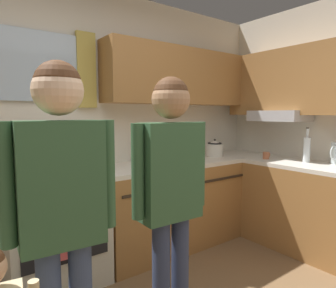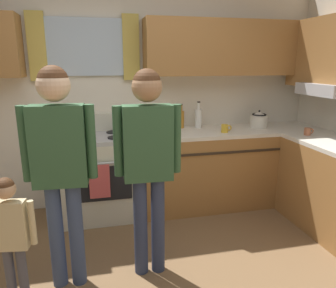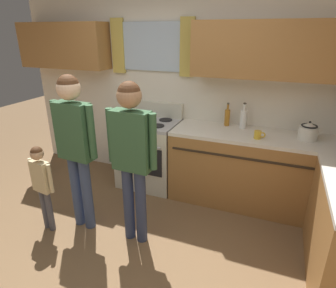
{
  "view_description": "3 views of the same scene",
  "coord_description": "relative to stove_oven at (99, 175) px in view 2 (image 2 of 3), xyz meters",
  "views": [
    {
      "loc": [
        -0.96,
        -0.92,
        1.41
      ],
      "look_at": [
        0.47,
        1.0,
        1.16
      ],
      "focal_mm": 31.89,
      "sensor_mm": 36.0,
      "label": 1
    },
    {
      "loc": [
        -0.3,
        -1.82,
        1.65
      ],
      "look_at": [
        0.3,
        0.77,
        0.97
      ],
      "focal_mm": 34.16,
      "sensor_mm": 36.0,
      "label": 2
    },
    {
      "loc": [
        1.26,
        -1.68,
        2.0
      ],
      "look_at": [
        0.28,
        0.78,
        0.95
      ],
      "focal_mm": 30.52,
      "sensor_mm": 36.0,
      "label": 3
    }
  ],
  "objects": [
    {
      "name": "stovetop_kettle",
      "position": [
        1.89,
        0.04,
        0.53
      ],
      "size": [
        0.27,
        0.2,
        0.21
      ],
      "color": "silver",
      "rests_on": "kitchen_counter_run"
    },
    {
      "name": "adult_in_plaid",
      "position": [
        0.36,
        -1.11,
        0.55
      ],
      "size": [
        0.5,
        0.22,
        1.61
      ],
      "color": "#2D3856",
      "rests_on": "ground"
    },
    {
      "name": "adult_holding_child",
      "position": [
        -0.27,
        -1.12,
        0.56
      ],
      "size": [
        0.51,
        0.22,
        1.64
      ],
      "color": "#38476B",
      "rests_on": "ground"
    },
    {
      "name": "cup_terracotta",
      "position": [
        2.19,
        -0.47,
        0.47
      ],
      "size": [
        0.11,
        0.07,
        0.08
      ],
      "color": "#B76642",
      "rests_on": "kitchen_counter_run"
    },
    {
      "name": "bottle_milk_white",
      "position": [
        1.18,
        0.18,
        0.55
      ],
      "size": [
        0.08,
        0.08,
        0.31
      ],
      "color": "white",
      "rests_on": "kitchen_counter_run"
    },
    {
      "name": "stove_oven",
      "position": [
        0.0,
        0.0,
        0.0
      ],
      "size": [
        0.76,
        0.67,
        1.1
      ],
      "color": "beige",
      "rests_on": "ground"
    },
    {
      "name": "kitchen_counter_run",
      "position": [
        1.77,
        -0.33,
        -0.02
      ],
      "size": [
        2.19,
        1.82,
        0.9
      ],
      "color": "#9E6B38",
      "rests_on": "ground"
    },
    {
      "name": "mug_mustard_yellow",
      "position": [
        1.39,
        -0.14,
        0.48
      ],
      "size": [
        0.12,
        0.08,
        0.09
      ],
      "color": "gold",
      "rests_on": "kitchen_counter_run"
    },
    {
      "name": "bottle_oil_amber",
      "position": [
        0.98,
        0.21,
        0.54
      ],
      "size": [
        0.06,
        0.06,
        0.29
      ],
      "color": "#B27223",
      "rests_on": "kitchen_counter_run"
    },
    {
      "name": "back_wall_unit",
      "position": [
        0.33,
        0.28,
        1.02
      ],
      "size": [
        4.6,
        0.42,
        2.6
      ],
      "color": "silver",
      "rests_on": "ground"
    },
    {
      "name": "small_child",
      "position": [
        -0.58,
        -1.32,
        0.13
      ],
      "size": [
        0.32,
        0.13,
        0.96
      ],
      "color": "#4C4C56",
      "rests_on": "ground"
    }
  ]
}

